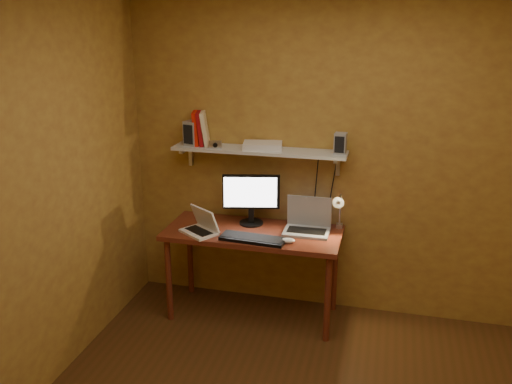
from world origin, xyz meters
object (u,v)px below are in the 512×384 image
(keyboard, at_px, (253,239))
(router, at_px, (263,146))
(netbook, at_px, (202,226))
(mouse, at_px, (288,240))
(monitor, at_px, (251,197))
(desk, at_px, (253,241))
(wall_shelf, at_px, (259,151))
(speaker_right, at_px, (340,143))
(speaker_left, at_px, (192,133))
(laptop, at_px, (308,222))
(shelf_camera, at_px, (215,145))
(desk_lamp, at_px, (339,208))

(keyboard, distance_m, router, 0.75)
(netbook, relative_size, mouse, 3.28)
(monitor, relative_size, keyboard, 0.91)
(keyboard, relative_size, mouse, 4.76)
(desk, height_order, keyboard, keyboard)
(mouse, distance_m, router, 0.79)
(wall_shelf, distance_m, speaker_right, 0.65)
(speaker_left, bearing_deg, router, 18.73)
(monitor, height_order, laptop, monitor)
(keyboard, bearing_deg, speaker_right, 37.14)
(monitor, bearing_deg, mouse, -53.41)
(desk, xyz_separation_m, speaker_right, (0.64, 0.19, 0.79))
(netbook, bearing_deg, speaker_left, 152.25)
(wall_shelf, bearing_deg, monitor, -137.07)
(laptop, relative_size, shelf_camera, 3.34)
(monitor, height_order, shelf_camera, shelf_camera)
(netbook, bearing_deg, monitor, 74.30)
(laptop, xyz_separation_m, mouse, (-0.10, -0.28, -0.05))
(monitor, relative_size, mouse, 4.34)
(monitor, distance_m, speaker_left, 0.70)
(desk, height_order, shelf_camera, shelf_camera)
(wall_shelf, bearing_deg, speaker_right, -0.47)
(netbook, height_order, speaker_left, speaker_left)
(speaker_right, bearing_deg, netbook, -159.31)
(netbook, bearing_deg, desk, 53.46)
(netbook, bearing_deg, mouse, 31.29)
(netbook, height_order, shelf_camera, shelf_camera)
(keyboard, bearing_deg, laptop, 43.29)
(router, bearing_deg, monitor, -143.67)
(netbook, distance_m, speaker_right, 1.25)
(desk_lamp, height_order, speaker_left, speaker_left)
(monitor, height_order, netbook, monitor)
(laptop, bearing_deg, speaker_left, 175.50)
(desk, distance_m, desk_lamp, 0.73)
(desk, distance_m, netbook, 0.43)
(laptop, height_order, desk_lamp, desk_lamp)
(netbook, bearing_deg, shelf_camera, 114.74)
(monitor, bearing_deg, desk, -83.14)
(laptop, distance_m, keyboard, 0.48)
(mouse, distance_m, desk_lamp, 0.49)
(shelf_camera, bearing_deg, netbook, -99.37)
(monitor, xyz_separation_m, keyboard, (0.10, -0.34, -0.22))
(speaker_left, distance_m, shelf_camera, 0.23)
(laptop, bearing_deg, wall_shelf, 168.53)
(desk, relative_size, speaker_right, 8.68)
(laptop, relative_size, desk_lamp, 0.95)
(monitor, relative_size, speaker_right, 2.83)
(laptop, bearing_deg, desk, -165.58)
(netbook, relative_size, speaker_left, 1.74)
(mouse, xyz_separation_m, shelf_camera, (-0.66, 0.29, 0.64))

